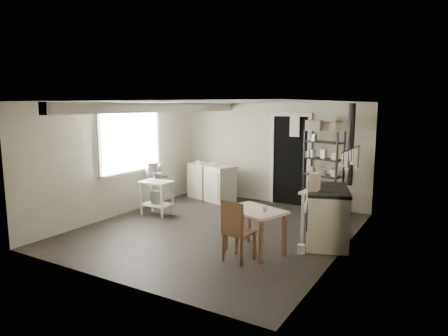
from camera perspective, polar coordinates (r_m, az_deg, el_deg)
The scene contains 31 objects.
floor at distance 7.34m, azimuth -1.20°, elevation -8.83°, with size 5.00×5.00×0.00m, color black.
ceiling at distance 6.99m, azimuth -1.26°, elevation 9.42°, with size 5.00×5.00×0.00m, color silver.
wall_back at distance 9.28m, azimuth 6.90°, elevation 2.13°, with size 4.50×0.02×2.30m, color #BCB6A0.
wall_front at distance 5.16m, azimuth -16.00°, elevation -3.64°, with size 4.50×0.02×2.30m, color #BCB6A0.
wall_left at distance 8.47m, azimuth -14.31°, elevation 1.26°, with size 0.02×5.00×2.30m, color #BCB6A0.
wall_right at distance 6.22m, azimuth 16.72°, elevation -1.56°, with size 0.02×5.00×2.30m, color #BCB6A0.
window at distance 8.55m, azimuth -13.31°, elevation 3.74°, with size 0.12×1.76×1.28m, color silver, non-canonical shape.
doorway at distance 9.10m, azimuth 9.41°, elevation 0.99°, with size 0.96×0.10×2.08m, color silver, non-canonical shape.
ceiling_beam at distance 7.69m, azimuth -8.98°, elevation 8.53°, with size 0.18×5.00×0.18m, color silver, non-canonical shape.
wallpaper_panel at distance 6.22m, azimuth 16.63°, elevation -1.55°, with size 0.01×5.00×2.30m, color #C1B69D, non-canonical shape.
utensil_rail at distance 6.75m, azimuth 17.61°, elevation 2.65°, with size 0.06×1.20×0.44m, color #BCBCBF, non-canonical shape.
prep_table at distance 8.33m, azimuth -9.58°, elevation -3.94°, with size 0.62×0.44×0.71m, color silver, non-canonical shape.
stockpot at distance 8.34m, azimuth -10.26°, elevation -0.17°, with size 0.26×0.26×0.28m, color #BCBCBF.
saucepan at distance 8.09m, azimuth -9.40°, elevation -1.07°, with size 0.19×0.19×0.11m, color #BCBCBF.
bucket at distance 8.30m, azimuth -9.73°, elevation -4.10°, with size 0.22×0.22×0.24m, color #BCBCBF.
base_cabinets at distance 9.58m, azimuth -1.84°, elevation -1.77°, with size 1.28×0.55×0.84m, color beige, non-canonical shape.
mixing_bowl at distance 9.43m, azimuth -1.42°, elevation 1.10°, with size 0.28×0.28×0.07m, color white.
counter_cup at distance 9.57m, azimuth -3.72°, elevation 1.27°, with size 0.11×0.11×0.09m, color white.
shelf_rack at distance 8.51m, azimuth 13.98°, elevation -0.04°, with size 0.82×0.32×1.73m, color black, non-canonical shape.
shelf_jar at distance 8.60m, azimuth 11.96°, elevation 2.90°, with size 0.08×0.08×0.18m, color white.
storage_box_a at distance 8.42m, azimuth 12.84°, elevation 7.15°, with size 0.31×0.27×0.21m, color #C3B49D.
storage_box_b at distance 8.43m, azimuth 15.21°, elevation 6.93°, with size 0.30×0.28×0.20m, color #C3B49D.
stove at distance 6.80m, azimuth 14.48°, elevation -6.72°, with size 0.64×1.16×0.91m, color beige, non-canonical shape.
stovepipe at distance 7.00m, azimuth 17.64°, elevation 3.18°, with size 0.11×0.11×1.41m, color black, non-canonical shape.
side_ledge at distance 6.54m, azimuth 13.30°, elevation -7.38°, with size 0.58×0.31×0.89m, color silver, non-canonical shape.
oats_box at distance 6.41m, azimuth 12.81°, elevation -2.36°, with size 0.12×0.21×0.31m, color #C3B49D.
work_table at distance 6.19m, azimuth 4.35°, elevation -8.59°, with size 0.89×0.63×0.68m, color beige, non-canonical shape.
table_cup at distance 5.94m, azimuth 5.84°, elevation -5.14°, with size 0.09×0.09×0.08m, color white.
chair at distance 5.84m, azimuth 2.17°, elevation -8.58°, with size 0.37×0.39×0.91m, color brown, non-canonical shape.
flour_sack at distance 8.27m, azimuth 12.58°, elevation -5.27°, with size 0.35×0.30×0.42m, color white.
floor_crock at distance 6.33m, azimuth 10.99°, elevation -11.25°, with size 0.11×0.11×0.14m, color white.
Camera 1 is at (3.67, -5.95, 2.25)m, focal length 32.00 mm.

